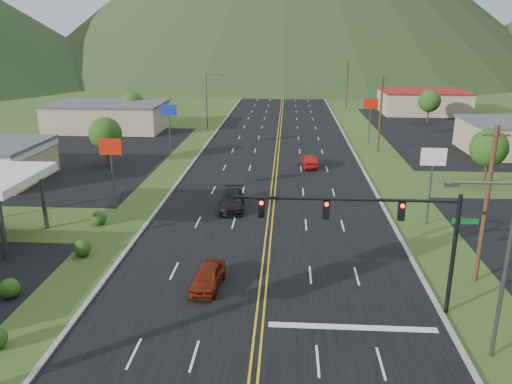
# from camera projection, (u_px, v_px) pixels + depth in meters

# --- Properties ---
(traffic_signal) EXTENTS (13.10, 0.43, 7.00)m
(traffic_signal) POSITION_uv_depth(u_px,v_px,m) (381.00, 222.00, 26.90)
(traffic_signal) COLOR black
(traffic_signal) RESTS_ON ground
(streetlight_east) EXTENTS (3.28, 0.25, 9.00)m
(streetlight_east) POSITION_uv_depth(u_px,v_px,m) (500.00, 259.00, 22.86)
(streetlight_east) COLOR #59595E
(streetlight_east) RESTS_ON ground
(streetlight_west) EXTENTS (3.28, 0.25, 9.00)m
(streetlight_west) POSITION_uv_depth(u_px,v_px,m) (208.00, 97.00, 81.33)
(streetlight_west) COLOR #59595E
(streetlight_west) RESTS_ON ground
(building_west_far) EXTENTS (18.40, 11.40, 4.50)m
(building_west_far) POSITION_uv_depth(u_px,v_px,m) (108.00, 116.00, 81.30)
(building_west_far) COLOR tan
(building_west_far) RESTS_ON ground
(building_east_far) EXTENTS (16.40, 12.40, 4.50)m
(building_east_far) POSITION_uv_depth(u_px,v_px,m) (423.00, 102.00, 98.82)
(building_east_far) COLOR tan
(building_east_far) RESTS_ON ground
(pole_sign_west_a) EXTENTS (2.00, 0.18, 6.40)m
(pole_sign_west_a) POSITION_uv_depth(u_px,v_px,m) (111.00, 154.00, 43.46)
(pole_sign_west_a) COLOR #59595E
(pole_sign_west_a) RESTS_ON ground
(pole_sign_west_b) EXTENTS (2.00, 0.18, 6.40)m
(pole_sign_west_b) POSITION_uv_depth(u_px,v_px,m) (169.00, 115.00, 64.38)
(pole_sign_west_b) COLOR #59595E
(pole_sign_west_b) RESTS_ON ground
(pole_sign_east_a) EXTENTS (2.00, 0.18, 6.40)m
(pole_sign_east_a) POSITION_uv_depth(u_px,v_px,m) (433.00, 165.00, 39.91)
(pole_sign_east_a) COLOR #59595E
(pole_sign_east_a) RESTS_ON ground
(pole_sign_east_b) EXTENTS (2.00, 0.18, 6.40)m
(pole_sign_east_b) POSITION_uv_depth(u_px,v_px,m) (371.00, 108.00, 70.35)
(pole_sign_east_b) COLOR #59595E
(pole_sign_east_b) RESTS_ON ground
(tree_west_a) EXTENTS (3.84, 3.84, 5.82)m
(tree_west_a) POSITION_uv_depth(u_px,v_px,m) (105.00, 134.00, 58.44)
(tree_west_a) COLOR #382314
(tree_west_a) RESTS_ON ground
(tree_west_b) EXTENTS (3.84, 3.84, 5.82)m
(tree_west_b) POSITION_uv_depth(u_px,v_px,m) (133.00, 103.00, 84.43)
(tree_west_b) COLOR #382314
(tree_west_b) RESTS_ON ground
(tree_east_a) EXTENTS (3.84, 3.84, 5.82)m
(tree_east_a) POSITION_uv_depth(u_px,v_px,m) (489.00, 148.00, 51.13)
(tree_east_a) COLOR #382314
(tree_east_a) RESTS_ON ground
(tree_east_b) EXTENTS (3.84, 3.84, 5.82)m
(tree_east_b) POSITION_uv_depth(u_px,v_px,m) (429.00, 101.00, 87.03)
(tree_east_b) COLOR #382314
(tree_east_b) RESTS_ON ground
(utility_pole_a) EXTENTS (1.60, 0.28, 10.00)m
(utility_pole_a) POSITION_uv_depth(u_px,v_px,m) (486.00, 205.00, 30.34)
(utility_pole_a) COLOR #382314
(utility_pole_a) RESTS_ON ground
(utility_pole_b) EXTENTS (1.60, 0.28, 10.00)m
(utility_pole_b) POSITION_uv_depth(u_px,v_px,m) (380.00, 113.00, 65.54)
(utility_pole_b) COLOR #382314
(utility_pole_b) RESTS_ON ground
(utility_pole_c) EXTENTS (1.60, 0.28, 10.00)m
(utility_pole_c) POSITION_uv_depth(u_px,v_px,m) (347.00, 84.00, 103.59)
(utility_pole_c) COLOR #382314
(utility_pole_c) RESTS_ON ground
(utility_pole_d) EXTENTS (1.60, 0.28, 10.00)m
(utility_pole_d) POSITION_uv_depth(u_px,v_px,m) (332.00, 71.00, 141.65)
(utility_pole_d) COLOR #382314
(utility_pole_d) RESTS_ON ground
(car_red_near) EXTENTS (1.99, 4.20, 1.39)m
(car_red_near) POSITION_uv_depth(u_px,v_px,m) (208.00, 277.00, 30.78)
(car_red_near) COLOR maroon
(car_red_near) RESTS_ON ground
(car_dark_mid) EXTENTS (2.48, 5.33, 1.51)m
(car_dark_mid) POSITION_uv_depth(u_px,v_px,m) (232.00, 201.00, 44.66)
(car_dark_mid) COLOR black
(car_dark_mid) RESTS_ON ground
(car_red_far) EXTENTS (2.00, 4.51, 1.44)m
(car_red_far) POSITION_uv_depth(u_px,v_px,m) (309.00, 161.00, 58.81)
(car_red_far) COLOR maroon
(car_red_far) RESTS_ON ground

